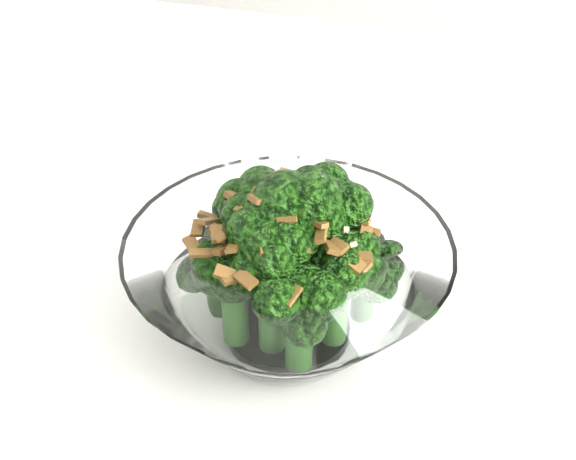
% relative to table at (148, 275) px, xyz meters
% --- Properties ---
extents(table, '(1.32, 1.00, 0.75)m').
position_rel_table_xyz_m(table, '(0.00, 0.00, 0.00)').
color(table, white).
rests_on(table, ground).
extents(broccoli_dish, '(0.19, 0.19, 0.12)m').
position_rel_table_xyz_m(broccoli_dish, '(0.16, -0.07, 0.11)').
color(broccoli_dish, white).
rests_on(broccoli_dish, table).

